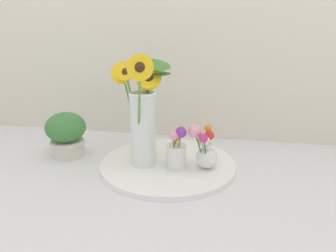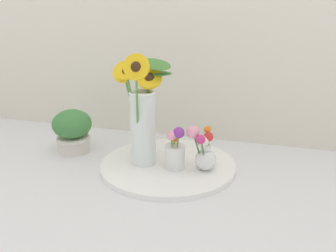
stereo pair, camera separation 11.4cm
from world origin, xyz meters
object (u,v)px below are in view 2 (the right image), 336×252
at_px(mason_jar_sunflowers, 143,116).
at_px(potted_plant, 73,130).
at_px(vase_bulb_right, 204,151).
at_px(serving_tray, 168,165).
at_px(vase_small_center, 175,152).

distance_m(mason_jar_sunflowers, potted_plant, 0.34).
height_order(mason_jar_sunflowers, vase_bulb_right, mason_jar_sunflowers).
bearing_deg(vase_bulb_right, serving_tray, 169.65).
distance_m(serving_tray, vase_small_center, 0.09).
distance_m(serving_tray, potted_plant, 0.42).
distance_m(mason_jar_sunflowers, vase_small_center, 0.17).
xyz_separation_m(serving_tray, vase_bulb_right, (0.13, -0.02, 0.08)).
xyz_separation_m(serving_tray, potted_plant, (-0.41, 0.04, 0.08)).
relative_size(mason_jar_sunflowers, vase_bulb_right, 2.49).
height_order(vase_small_center, vase_bulb_right, vase_bulb_right).
bearing_deg(serving_tray, vase_bulb_right, -10.35).
bearing_deg(vase_small_center, mason_jar_sunflowers, 171.86).
distance_m(serving_tray, vase_bulb_right, 0.16).
height_order(serving_tray, vase_bulb_right, vase_bulb_right).
bearing_deg(vase_bulb_right, potted_plant, 173.71).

